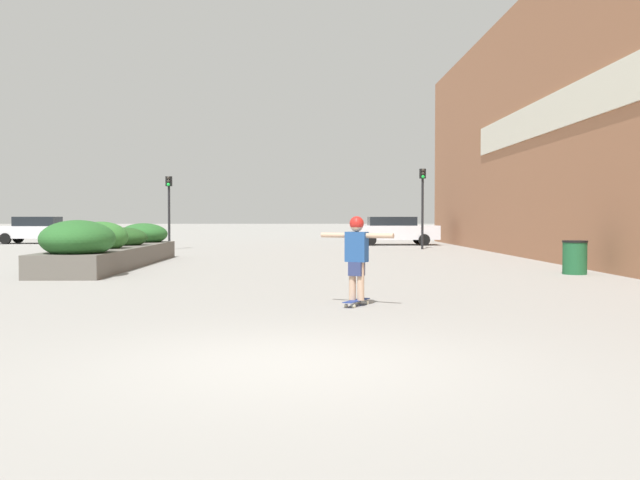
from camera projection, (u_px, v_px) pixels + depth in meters
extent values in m
plane|color=gray|center=(290.00, 363.00, 7.31)|extent=(300.00, 300.00, 0.00)
cube|color=#9E6647|center=(549.00, 119.00, 24.32)|extent=(0.60, 39.57, 9.68)
cube|color=silver|center=(567.00, 106.00, 21.75)|extent=(0.06, 21.14, 1.20)
cube|color=#605B54|center=(115.00, 256.00, 21.78)|extent=(1.82, 10.05, 0.59)
ellipsoid|color=#286028|center=(78.00, 239.00, 17.93)|extent=(1.84, 2.17, 0.95)
ellipsoid|color=#33702D|center=(101.00, 237.00, 20.58)|extent=(1.56, 1.42, 0.89)
ellipsoid|color=#234C1E|center=(123.00, 238.00, 22.89)|extent=(1.56, 1.33, 0.66)
ellipsoid|color=#286028|center=(144.00, 234.00, 25.69)|extent=(1.70, 1.69, 0.78)
cube|color=navy|center=(357.00, 300.00, 12.03)|extent=(0.52, 0.77, 0.01)
cylinder|color=beige|center=(359.00, 302.00, 12.30)|extent=(0.07, 0.08, 0.06)
cylinder|color=beige|center=(367.00, 303.00, 12.24)|extent=(0.07, 0.08, 0.06)
cylinder|color=beige|center=(346.00, 306.00, 11.82)|extent=(0.07, 0.08, 0.06)
cylinder|color=beige|center=(354.00, 306.00, 11.75)|extent=(0.07, 0.08, 0.06)
cylinder|color=tan|center=(352.00, 281.00, 12.05)|extent=(0.16, 0.16, 0.65)
cylinder|color=tan|center=(361.00, 281.00, 11.98)|extent=(0.16, 0.16, 0.65)
cube|color=navy|center=(357.00, 269.00, 12.01)|extent=(0.30, 0.28, 0.23)
cube|color=#234C8C|center=(357.00, 247.00, 12.00)|extent=(0.41, 0.34, 0.51)
cylinder|color=tan|center=(334.00, 235.00, 12.18)|extent=(0.46, 0.30, 0.08)
cylinder|color=tan|center=(380.00, 236.00, 11.80)|extent=(0.46, 0.30, 0.08)
sphere|color=tan|center=(357.00, 226.00, 11.98)|extent=(0.21, 0.21, 0.21)
sphere|color=red|center=(357.00, 223.00, 11.98)|extent=(0.24, 0.24, 0.24)
cylinder|color=#1E5B33|center=(575.00, 258.00, 18.65)|extent=(0.62, 0.62, 0.84)
cylinder|color=black|center=(575.00, 241.00, 18.64)|extent=(0.65, 0.65, 0.05)
cube|color=silver|center=(395.00, 232.00, 38.14)|extent=(4.54, 1.91, 0.74)
cube|color=black|center=(392.00, 221.00, 38.12)|extent=(2.50, 1.68, 0.47)
cylinder|color=black|center=(419.00, 239.00, 39.09)|extent=(0.61, 0.22, 0.61)
cylinder|color=black|center=(424.00, 240.00, 37.28)|extent=(0.61, 0.22, 0.61)
cylinder|color=black|center=(367.00, 239.00, 39.03)|extent=(0.61, 0.22, 0.61)
cylinder|color=black|center=(370.00, 240.00, 37.22)|extent=(0.61, 0.22, 0.61)
cube|color=silver|center=(35.00, 232.00, 40.16)|extent=(4.14, 1.85, 0.68)
cube|color=black|center=(38.00, 221.00, 40.15)|extent=(2.28, 1.62, 0.53)
cylinder|color=black|center=(5.00, 239.00, 39.27)|extent=(0.61, 0.22, 0.61)
cylinder|color=black|center=(18.00, 238.00, 41.02)|extent=(0.61, 0.22, 0.61)
cylinder|color=black|center=(52.00, 239.00, 39.32)|extent=(0.61, 0.22, 0.61)
cylinder|color=black|center=(63.00, 238.00, 41.08)|extent=(0.61, 0.22, 0.61)
cube|color=black|center=(596.00, 232.00, 39.45)|extent=(3.98, 1.72, 0.66)
cube|color=black|center=(599.00, 221.00, 39.43)|extent=(2.19, 1.52, 0.56)
cylinder|color=black|center=(579.00, 239.00, 38.61)|extent=(0.66, 0.22, 0.66)
cylinder|color=black|center=(568.00, 238.00, 40.25)|extent=(0.66, 0.22, 0.66)
cylinder|color=black|center=(624.00, 239.00, 38.66)|extent=(0.66, 0.22, 0.66)
cylinder|color=black|center=(611.00, 238.00, 40.30)|extent=(0.66, 0.22, 0.66)
cylinder|color=black|center=(169.00, 218.00, 32.86)|extent=(0.11, 0.11, 2.92)
cube|color=black|center=(169.00, 181.00, 32.81)|extent=(0.28, 0.20, 0.45)
sphere|color=#2D2823|center=(168.00, 178.00, 32.68)|extent=(0.15, 0.15, 0.15)
sphere|color=#2D2823|center=(168.00, 181.00, 32.68)|extent=(0.15, 0.15, 0.15)
sphere|color=green|center=(168.00, 184.00, 32.69)|extent=(0.15, 0.15, 0.15)
cylinder|color=black|center=(422.00, 214.00, 33.16)|extent=(0.11, 0.11, 3.29)
cube|color=black|center=(423.00, 174.00, 33.10)|extent=(0.28, 0.20, 0.45)
sphere|color=#2D2823|center=(423.00, 170.00, 32.97)|extent=(0.15, 0.15, 0.15)
sphere|color=#2D2823|center=(423.00, 173.00, 32.97)|extent=(0.15, 0.15, 0.15)
sphere|color=green|center=(423.00, 177.00, 32.98)|extent=(0.15, 0.15, 0.15)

